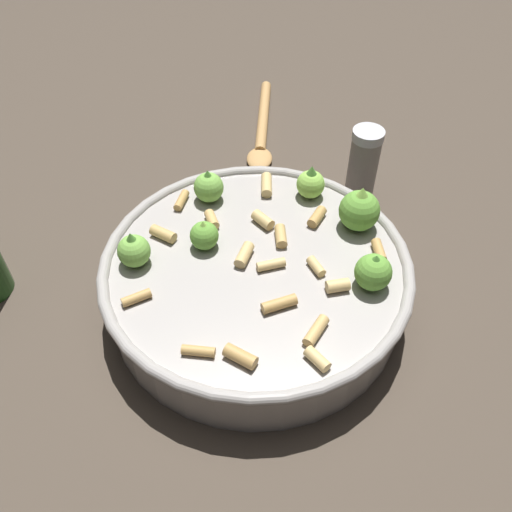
# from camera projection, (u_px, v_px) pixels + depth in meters

# --- Properties ---
(ground_plane) EXTENTS (2.40, 2.40, 0.00)m
(ground_plane) POSITION_uv_depth(u_px,v_px,m) (256.00, 300.00, 0.59)
(ground_plane) COLOR #42382D
(cooking_pan) EXTENTS (0.32, 0.32, 0.11)m
(cooking_pan) POSITION_uv_depth(u_px,v_px,m) (257.00, 276.00, 0.57)
(cooking_pan) COLOR #9E9993
(cooking_pan) RESTS_ON ground
(pepper_shaker) EXTENTS (0.04, 0.04, 0.10)m
(pepper_shaker) POSITION_uv_depth(u_px,v_px,m) (363.00, 163.00, 0.68)
(pepper_shaker) COLOR gray
(pepper_shaker) RESTS_ON ground
(wooden_spoon) EXTENTS (0.11, 0.22, 0.02)m
(wooden_spoon) POSITION_uv_depth(u_px,v_px,m) (262.00, 129.00, 0.81)
(wooden_spoon) COLOR #B2844C
(wooden_spoon) RESTS_ON ground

